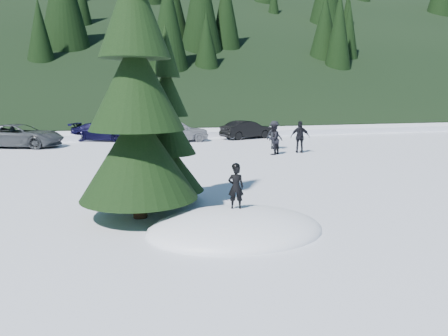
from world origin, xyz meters
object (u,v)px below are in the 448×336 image
object	(u,v)px
adult_2	(274,135)
car_3	(102,132)
adult_1	(300,137)
spruce_short	(167,136)
car_2	(20,136)
adult_0	(273,139)
car_5	(247,130)
car_4	(176,131)
spruce_tall	(136,96)
child_skier	(236,187)

from	to	relation	value
adult_2	car_3	xyz separation A→B (m)	(-10.03, 7.64, -0.22)
adult_1	spruce_short	bearing A→B (deg)	66.25
adult_1	car_2	xyz separation A→B (m)	(-15.81, 7.09, -0.18)
spruce_short	adult_0	bearing A→B (deg)	51.86
adult_2	adult_0	bearing A→B (deg)	123.66
adult_0	car_5	xyz separation A→B (m)	(1.31, 8.46, -0.19)
adult_2	car_4	size ratio (longest dim) A/B	0.38
spruce_tall	adult_1	xyz separation A→B (m)	(9.92, 10.81, -2.41)
spruce_tall	child_skier	bearing A→B (deg)	-32.31
spruce_tall	car_5	bearing A→B (deg)	63.45
adult_1	car_5	size ratio (longest dim) A/B	0.45
spruce_short	car_3	size ratio (longest dim) A/B	1.22
car_2	adult_2	bearing A→B (deg)	-89.90
adult_2	car_2	xyz separation A→B (m)	(-15.00, 5.18, -0.13)
child_skier	car_3	xyz separation A→B (m)	(-3.23, 21.81, -0.39)
child_skier	adult_1	distance (m)	14.44
adult_1	car_5	world-z (taller)	adult_1
spruce_short	car_2	bearing A→B (deg)	112.67
adult_1	car_5	xyz separation A→B (m)	(-0.43, 8.19, -0.24)
adult_2	car_4	xyz separation A→B (m)	(-5.06, 5.69, -0.09)
car_4	child_skier	bearing A→B (deg)	172.50
child_skier	car_2	size ratio (longest dim) A/B	0.21
spruce_tall	spruce_short	size ratio (longest dim) A/B	1.60
child_skier	adult_2	size ratio (longest dim) A/B	0.64
adult_0	car_5	bearing A→B (deg)	-139.08
adult_0	car_2	distance (m)	15.88
adult_1	car_2	bearing A→B (deg)	-4.43
adult_0	car_3	distance (m)	13.38
adult_0	car_5	distance (m)	8.56
adult_2	spruce_tall	bearing A→B (deg)	111.27
child_skier	car_4	distance (m)	19.94
spruce_tall	spruce_short	world-z (taller)	spruce_tall
adult_1	car_2	size ratio (longest dim) A/B	0.35
adult_0	car_4	xyz separation A→B (m)	(-4.13, 7.86, -0.08)
adult_2	car_5	bearing A→B (deg)	-36.55
adult_1	car_2	world-z (taller)	adult_1
spruce_short	car_3	distance (m)	19.10
adult_2	spruce_short	bearing A→B (deg)	111.25
adult_2	car_3	world-z (taller)	adult_2
spruce_short	car_3	bearing A→B (deg)	95.78
adult_1	car_5	bearing A→B (deg)	-67.31
adult_0	car_4	size ratio (longest dim) A/B	0.38
child_skier	adult_1	size ratio (longest dim) A/B	0.61
child_skier	adult_2	xyz separation A→B (m)	(6.80, 14.17, -0.17)
child_skier	car_3	bearing A→B (deg)	-66.12
car_4	car_5	size ratio (longest dim) A/B	1.11
car_4	car_5	bearing A→B (deg)	-86.24
car_2	car_3	xyz separation A→B (m)	(4.97, 2.46, -0.09)
spruce_short	car_4	bearing A→B (deg)	79.83
child_skier	car_5	size ratio (longest dim) A/B	0.27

